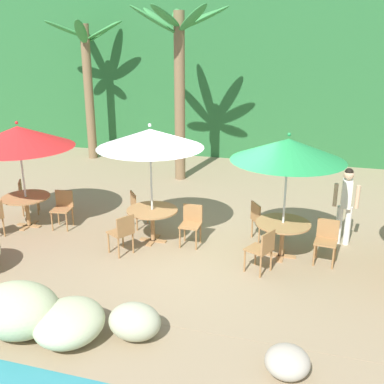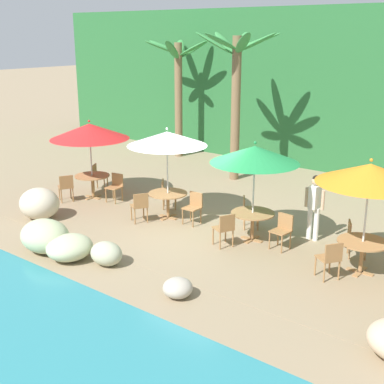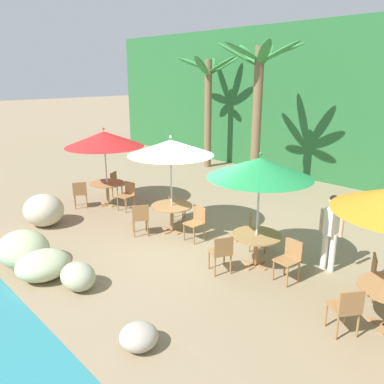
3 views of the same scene
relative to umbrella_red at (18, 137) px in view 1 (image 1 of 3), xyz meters
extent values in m
plane|color=#937F60|center=(4.39, -0.21, -2.15)|extent=(120.00, 120.00, 0.00)
cube|color=#937F60|center=(4.39, -0.21, -2.14)|extent=(18.00, 5.20, 0.01)
cube|color=#286633|center=(4.39, 8.79, 0.85)|extent=(28.00, 2.40, 6.00)
ellipsoid|color=#C5A397|center=(3.13, -3.26, -1.91)|extent=(0.61, 0.70, 0.48)
ellipsoid|color=#BDC397|center=(3.18, -3.53, -1.86)|extent=(1.03, 1.11, 0.58)
ellipsoid|color=#B1A694|center=(6.32, -3.39, -1.95)|extent=(0.60, 0.61, 0.40)
ellipsoid|color=#AFB291|center=(4.08, -3.22, -1.88)|extent=(0.80, 0.64, 0.54)
ellipsoid|color=#B8C292|center=(2.38, -3.61, -1.75)|extent=(1.29, 1.06, 0.80)
cylinder|color=silver|center=(0.00, 0.00, -1.02)|extent=(0.04, 0.04, 2.25)
cone|color=red|center=(0.00, 0.00, 0.00)|extent=(2.45, 2.45, 0.48)
sphere|color=red|center=(0.00, 0.00, 0.32)|extent=(0.07, 0.07, 0.07)
cube|color=#A37547|center=(0.00, 0.00, -2.13)|extent=(0.60, 0.12, 0.03)
cube|color=#A37547|center=(0.00, 0.00, -2.13)|extent=(0.12, 0.60, 0.03)
cylinder|color=#A37547|center=(0.00, 0.00, -1.78)|extent=(0.09, 0.09, 0.71)
cylinder|color=#A37547|center=(0.00, 0.00, -1.42)|extent=(1.10, 1.10, 0.03)
cylinder|color=#9E7042|center=(1.04, -0.03, -1.92)|extent=(0.04, 0.04, 0.45)
cylinder|color=#9E7042|center=(0.69, -0.08, -1.92)|extent=(0.04, 0.04, 0.45)
cylinder|color=#9E7042|center=(0.99, 0.32, -1.92)|extent=(0.04, 0.04, 0.45)
cylinder|color=#9E7042|center=(0.64, 0.27, -1.92)|extent=(0.04, 0.04, 0.45)
cube|color=#9E7042|center=(0.84, 0.12, -1.68)|extent=(0.47, 0.47, 0.03)
cube|color=#9E7042|center=(0.81, 0.32, -1.49)|extent=(0.42, 0.09, 0.42)
cylinder|color=#9E7042|center=(-0.38, 0.97, -1.92)|extent=(0.04, 0.04, 0.45)
cylinder|color=#9E7042|center=(-0.19, 0.67, -1.92)|extent=(0.04, 0.04, 0.45)
cylinder|color=#9E7042|center=(-0.68, 0.79, -1.92)|extent=(0.04, 0.04, 0.45)
cylinder|color=#9E7042|center=(-0.50, 0.48, -1.92)|extent=(0.04, 0.04, 0.45)
cube|color=#9E7042|center=(-0.44, 0.73, -1.68)|extent=(0.58, 0.58, 0.03)
cube|color=#9E7042|center=(-0.61, 0.63, -1.49)|extent=(0.25, 0.38, 0.42)
cylinder|color=#9E7042|center=(-0.16, -0.68, -1.92)|extent=(0.04, 0.04, 0.45)
cylinder|color=silver|center=(3.12, 0.05, -0.95)|extent=(0.04, 0.04, 2.39)
cone|color=white|center=(3.12, 0.05, 0.14)|extent=(2.21, 2.21, 0.39)
sphere|color=white|center=(3.12, 0.05, 0.42)|extent=(0.07, 0.07, 0.07)
cube|color=#A37547|center=(3.12, 0.05, -2.13)|extent=(0.60, 0.12, 0.03)
cube|color=#A37547|center=(3.12, 0.05, -2.13)|extent=(0.12, 0.60, 0.03)
cylinder|color=#A37547|center=(3.12, 0.05, -1.78)|extent=(0.09, 0.09, 0.71)
cylinder|color=#A37547|center=(3.12, 0.05, -1.42)|extent=(1.10, 1.10, 0.03)
cylinder|color=#9E7042|center=(4.15, -0.12, -1.92)|extent=(0.04, 0.04, 0.45)
cylinder|color=#9E7042|center=(3.79, -0.13, -1.92)|extent=(0.04, 0.04, 0.45)
cylinder|color=#9E7042|center=(4.14, 0.24, -1.92)|extent=(0.04, 0.04, 0.45)
cylinder|color=#9E7042|center=(3.79, 0.23, -1.92)|extent=(0.04, 0.04, 0.45)
cube|color=#9E7042|center=(3.97, 0.06, -1.68)|extent=(0.42, 0.42, 0.03)
cube|color=#9E7042|center=(3.96, 0.25, -1.49)|extent=(0.42, 0.04, 0.42)
cylinder|color=#9E7042|center=(2.63, 0.97, -1.92)|extent=(0.04, 0.04, 0.45)
cylinder|color=#9E7042|center=(2.85, 0.69, -1.92)|extent=(0.04, 0.04, 0.45)
cylinder|color=#9E7042|center=(2.35, 0.75, -1.92)|extent=(0.04, 0.04, 0.45)
cylinder|color=#9E7042|center=(2.56, 0.47, -1.92)|extent=(0.04, 0.04, 0.45)
cube|color=#9E7042|center=(2.60, 0.72, -1.68)|extent=(0.59, 0.59, 0.03)
cube|color=#9E7042|center=(2.44, 0.60, -1.49)|extent=(0.29, 0.35, 0.42)
cylinder|color=#9E7042|center=(2.45, -0.76, -1.92)|extent=(0.04, 0.04, 0.45)
cylinder|color=#9E7042|center=(2.63, -0.45, -1.92)|extent=(0.04, 0.04, 0.45)
cylinder|color=#9E7042|center=(2.76, -0.93, -1.92)|extent=(0.04, 0.04, 0.45)
cylinder|color=#9E7042|center=(2.94, -0.62, -1.92)|extent=(0.04, 0.04, 0.45)
cube|color=#9E7042|center=(2.69, -0.69, -1.68)|extent=(0.57, 0.57, 0.03)
cube|color=#9E7042|center=(2.87, -0.79, -1.49)|extent=(0.24, 0.38, 0.42)
cylinder|color=silver|center=(5.89, 0.09, -0.98)|extent=(0.04, 0.04, 2.33)
cone|color=#238E47|center=(5.89, 0.09, 0.09)|extent=(2.20, 2.20, 0.42)
sphere|color=#238E47|center=(5.89, 0.09, 0.38)|extent=(0.07, 0.07, 0.07)
cube|color=#A37547|center=(5.89, 0.09, -2.13)|extent=(0.60, 0.12, 0.03)
cube|color=#A37547|center=(5.89, 0.09, -2.13)|extent=(0.12, 0.60, 0.03)
cylinder|color=#A37547|center=(5.89, 0.09, -1.78)|extent=(0.09, 0.09, 0.71)
cylinder|color=#A37547|center=(5.89, 0.09, -1.42)|extent=(1.10, 1.10, 0.03)
cylinder|color=#9E7042|center=(6.89, -0.20, -1.92)|extent=(0.04, 0.04, 0.45)
cylinder|color=#9E7042|center=(6.54, -0.16, -1.92)|extent=(0.04, 0.04, 0.45)
cylinder|color=#9E7042|center=(6.93, 0.16, -1.92)|extent=(0.04, 0.04, 0.45)
cylinder|color=#9E7042|center=(6.58, 0.20, -1.92)|extent=(0.04, 0.04, 0.45)
cube|color=#9E7042|center=(6.73, 0.00, -1.68)|extent=(0.46, 0.46, 0.03)
cube|color=#9E7042|center=(6.76, 0.20, -1.49)|extent=(0.42, 0.08, 0.42)
cylinder|color=#9E7042|center=(5.46, 1.04, -1.92)|extent=(0.04, 0.04, 0.45)
cylinder|color=#9E7042|center=(5.66, 0.75, -1.92)|extent=(0.04, 0.04, 0.45)
cylinder|color=#9E7042|center=(5.17, 0.84, -1.92)|extent=(0.04, 0.04, 0.45)
cylinder|color=#9E7042|center=(5.37, 0.55, -1.92)|extent=(0.04, 0.04, 0.45)
cube|color=#9E7042|center=(5.41, 0.79, -1.68)|extent=(0.58, 0.58, 0.03)
cube|color=#9E7042|center=(5.25, 0.68, -1.49)|extent=(0.26, 0.37, 0.42)
cylinder|color=#9E7042|center=(5.29, -0.76, -1.92)|extent=(0.04, 0.04, 0.45)
cylinder|color=#9E7042|center=(5.44, -0.44, -1.92)|extent=(0.04, 0.04, 0.45)
cylinder|color=#9E7042|center=(5.61, -0.92, -1.92)|extent=(0.04, 0.04, 0.45)
cylinder|color=#9E7042|center=(5.76, -0.59, -1.92)|extent=(0.04, 0.04, 0.45)
cube|color=#9E7042|center=(5.52, -0.68, -1.68)|extent=(0.56, 0.56, 0.03)
cube|color=#9E7042|center=(5.70, -0.77, -1.49)|extent=(0.21, 0.39, 0.42)
cylinder|color=brown|center=(-1.63, 6.27, 0.19)|extent=(0.32, 0.32, 4.67)
ellipsoid|color=#388942|center=(-0.93, 6.36, 2.31)|extent=(1.37, 0.52, 0.70)
ellipsoid|color=#388942|center=(-1.23, 6.86, 2.27)|extent=(1.02, 1.27, 0.79)
ellipsoid|color=#388942|center=(-2.04, 6.85, 2.28)|extent=(1.05, 1.28, 0.76)
ellipsoid|color=#388942|center=(-2.33, 6.16, 2.36)|extent=(1.41, 0.57, 0.57)
ellipsoid|color=#388942|center=(-2.06, 5.71, 2.34)|extent=(1.11, 1.30, 0.62)
ellipsoid|color=#388942|center=(-1.39, 5.61, 2.26)|extent=(0.78, 1.32, 0.82)
cylinder|color=brown|center=(2.27, 4.68, 0.33)|extent=(0.32, 0.32, 4.96)
ellipsoid|color=#388942|center=(3.01, 4.73, 2.61)|extent=(1.44, 0.46, 0.71)
ellipsoid|color=#388942|center=(2.82, 5.18, 2.65)|extent=(1.32, 1.24, 0.60)
ellipsoid|color=#388942|center=(2.00, 5.38, 2.56)|extent=(0.82, 1.41, 0.83)
ellipsoid|color=#388942|center=(1.58, 4.97, 2.55)|extent=(1.39, 0.87, 0.85)
ellipsoid|color=#388942|center=(1.64, 4.27, 2.56)|extent=(1.35, 1.04, 0.83)
ellipsoid|color=#388942|center=(2.12, 3.94, 2.63)|extent=(0.63, 1.49, 0.64)
ellipsoid|color=#388942|center=(2.82, 4.17, 2.59)|extent=(1.27, 1.21, 0.77)
cylinder|color=white|center=(6.99, 1.06, -1.72)|extent=(0.13, 0.13, 0.86)
cylinder|color=white|center=(7.17, 1.06, -1.72)|extent=(0.13, 0.13, 0.86)
cube|color=silver|center=(7.08, 1.06, -1.00)|extent=(0.21, 0.34, 0.58)
cylinder|color=#D6AD89|center=(6.86, 1.06, -1.05)|extent=(0.08, 0.08, 0.50)
cylinder|color=#D6AD89|center=(7.30, 1.06, -1.05)|extent=(0.08, 0.08, 0.50)
sphere|color=#D6AD89|center=(7.08, 1.06, -0.59)|extent=(0.21, 0.21, 0.21)
sphere|color=black|center=(7.08, 1.06, -0.54)|extent=(0.18, 0.18, 0.18)
camera|label=1|loc=(6.52, -8.53, 2.11)|focal=42.92mm
camera|label=2|loc=(12.38, -10.62, 2.92)|focal=49.17mm
camera|label=3|loc=(10.60, -6.32, 1.94)|focal=36.59mm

